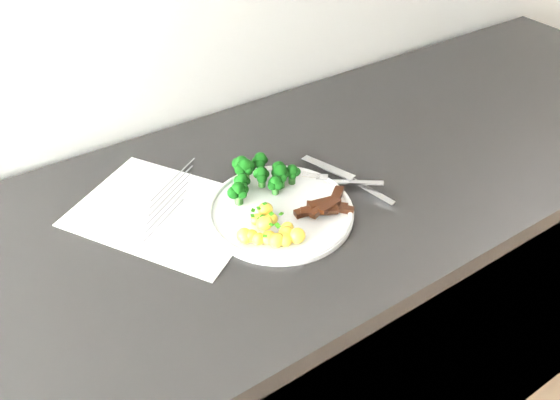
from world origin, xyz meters
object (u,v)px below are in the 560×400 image
Objects in this scene: recipe_paper at (167,212)px; potatoes at (272,231)px; fork at (344,181)px; plate at (280,210)px; knife at (358,185)px; broccoli at (259,174)px; counter at (226,379)px; beef_strips at (326,206)px.

potatoes reaches higher than recipe_paper.
potatoes is 0.19m from fork.
plate is 1.26× the size of knife.
potatoes is (-0.05, -0.12, -0.02)m from broccoli.
potatoes reaches higher than plate.
knife reaches higher than recipe_paper.
counter is 0.56m from knife.
broccoli is at bearing 148.78° from knife.
fork is at bearing 141.31° from knife.
beef_strips is (0.18, -0.09, 0.49)m from counter.
recipe_paper reaches higher than counter.
potatoes is at bearing -54.07° from recipe_paper.
recipe_paper is 3.51× the size of potatoes.
knife is at bearing -13.36° from counter.
knife is at bearing -31.22° from broccoli.
recipe_paper is at bearing 159.01° from fork.
fork reaches higher than knife.
fork is 0.57× the size of knife.
beef_strips is at bearing -62.14° from broccoli.
fork is at bearing -1.95° from plate.
recipe_paper is 0.28m from beef_strips.
plate is at bearing 172.53° from knife.
knife is (0.16, -0.02, 0.00)m from plate.
plate is 2.23× the size of beef_strips.
fork is at bearing -20.99° from recipe_paper.
plate is at bearing 45.88° from potatoes.
knife is at bearing -38.69° from fork.
fork is (0.07, 0.04, -0.00)m from beef_strips.
potatoes is 0.53× the size of knife.
potatoes is 0.95× the size of beef_strips.
knife is (0.20, 0.03, -0.01)m from potatoes.
fork is 0.03m from knife.
plate reaches higher than counter.
fork reaches higher than plate.
plate is 1.74× the size of broccoli.
counter is at bearing -55.14° from recipe_paper.
knife reaches higher than counter.
broccoli is 0.13m from potatoes.
potatoes is (0.07, -0.09, 0.49)m from counter.
beef_strips is (0.06, -0.12, -0.02)m from broccoli.
fork reaches higher than recipe_paper.
broccoli reaches higher than fork.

